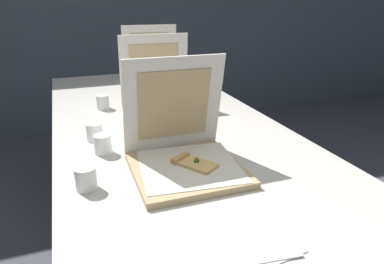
{
  "coord_description": "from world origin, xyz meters",
  "views": [
    {
      "loc": [
        -0.4,
        -0.64,
        1.28
      ],
      "look_at": [
        0.02,
        0.5,
        0.81
      ],
      "focal_mm": 32.86,
      "sensor_mm": 36.0,
      "label": 1
    }
  ],
  "objects_px": {
    "pizza_box_back": "(154,79)",
    "cup_white_near_center": "(103,144)",
    "napkin_pile": "(268,243)",
    "table": "(172,140)",
    "cup_white_far": "(103,102)",
    "cup_white_mid": "(94,132)",
    "pizza_box_front": "(184,154)",
    "cup_white_near_left": "(86,178)",
    "pizza_box_middle": "(161,102)"
  },
  "relations": [
    {
      "from": "table",
      "to": "pizza_box_back",
      "type": "xyz_separation_m",
      "value": [
        0.12,
        0.76,
        0.09
      ]
    },
    {
      "from": "pizza_box_back",
      "to": "cup_white_near_center",
      "type": "bearing_deg",
      "value": -109.35
    },
    {
      "from": "pizza_box_back",
      "to": "cup_white_far",
      "type": "height_order",
      "value": "pizza_box_back"
    },
    {
      "from": "pizza_box_middle",
      "to": "napkin_pile",
      "type": "xyz_separation_m",
      "value": [
        -0.03,
        -1.03,
        -0.05
      ]
    },
    {
      "from": "cup_white_mid",
      "to": "cup_white_near_left",
      "type": "bearing_deg",
      "value": -99.49
    },
    {
      "from": "napkin_pile",
      "to": "pizza_box_back",
      "type": "bearing_deg",
      "value": 85.14
    },
    {
      "from": "cup_white_near_center",
      "to": "cup_white_mid",
      "type": "bearing_deg",
      "value": 96.7
    },
    {
      "from": "pizza_box_middle",
      "to": "cup_white_near_center",
      "type": "relative_size",
      "value": 5.19
    },
    {
      "from": "cup_white_near_center",
      "to": "cup_white_near_left",
      "type": "xyz_separation_m",
      "value": [
        -0.08,
        -0.24,
        0.0
      ]
    },
    {
      "from": "pizza_box_back",
      "to": "napkin_pile",
      "type": "bearing_deg",
      "value": -88.8
    },
    {
      "from": "cup_white_mid",
      "to": "cup_white_near_left",
      "type": "distance_m",
      "value": 0.38
    },
    {
      "from": "table",
      "to": "cup_white_near_center",
      "type": "bearing_deg",
      "value": -157.04
    },
    {
      "from": "cup_white_far",
      "to": "cup_white_near_center",
      "type": "xyz_separation_m",
      "value": [
        -0.07,
        -0.55,
        0.0
      ]
    },
    {
      "from": "pizza_box_front",
      "to": "cup_white_near_center",
      "type": "xyz_separation_m",
      "value": [
        -0.23,
        0.22,
        -0.02
      ]
    },
    {
      "from": "cup_white_far",
      "to": "napkin_pile",
      "type": "relative_size",
      "value": 0.49
    },
    {
      "from": "pizza_box_back",
      "to": "napkin_pile",
      "type": "relative_size",
      "value": 2.66
    },
    {
      "from": "cup_white_mid",
      "to": "cup_white_near_left",
      "type": "xyz_separation_m",
      "value": [
        -0.06,
        -0.38,
        0.0
      ]
    },
    {
      "from": "pizza_box_front",
      "to": "cup_white_mid",
      "type": "relative_size",
      "value": 5.12
    },
    {
      "from": "pizza_box_middle",
      "to": "cup_white_mid",
      "type": "bearing_deg",
      "value": -141.78
    },
    {
      "from": "cup_white_mid",
      "to": "cup_white_near_left",
      "type": "height_order",
      "value": "same"
    },
    {
      "from": "pizza_box_middle",
      "to": "cup_white_mid",
      "type": "height_order",
      "value": "pizza_box_middle"
    },
    {
      "from": "cup_white_far",
      "to": "pizza_box_back",
      "type": "bearing_deg",
      "value": 43.78
    },
    {
      "from": "table",
      "to": "cup_white_far",
      "type": "xyz_separation_m",
      "value": [
        -0.23,
        0.42,
        0.08
      ]
    },
    {
      "from": "pizza_box_front",
      "to": "cup_white_mid",
      "type": "height_order",
      "value": "pizza_box_front"
    },
    {
      "from": "pizza_box_middle",
      "to": "cup_white_far",
      "type": "relative_size",
      "value": 5.19
    },
    {
      "from": "cup_white_far",
      "to": "napkin_pile",
      "type": "distance_m",
      "value": 1.21
    },
    {
      "from": "cup_white_near_center",
      "to": "pizza_box_front",
      "type": "bearing_deg",
      "value": -42.92
    },
    {
      "from": "cup_white_near_left",
      "to": "cup_white_far",
      "type": "bearing_deg",
      "value": 79.5
    },
    {
      "from": "pizza_box_back",
      "to": "napkin_pile",
      "type": "xyz_separation_m",
      "value": [
        -0.13,
        -1.53,
        -0.05
      ]
    },
    {
      "from": "table",
      "to": "pizza_box_front",
      "type": "distance_m",
      "value": 0.36
    },
    {
      "from": "pizza_box_back",
      "to": "table",
      "type": "bearing_deg",
      "value": -92.94
    },
    {
      "from": "pizza_box_back",
      "to": "cup_white_near_center",
      "type": "xyz_separation_m",
      "value": [
        -0.42,
        -0.88,
        -0.02
      ]
    },
    {
      "from": "cup_white_near_center",
      "to": "cup_white_near_left",
      "type": "relative_size",
      "value": 1.0
    },
    {
      "from": "table",
      "to": "pizza_box_middle",
      "type": "xyz_separation_m",
      "value": [
        0.02,
        0.26,
        0.1
      ]
    },
    {
      "from": "pizza_box_middle",
      "to": "cup_white_near_center",
      "type": "bearing_deg",
      "value": -128.21
    },
    {
      "from": "table",
      "to": "cup_white_near_left",
      "type": "relative_size",
      "value": 35.5
    },
    {
      "from": "pizza_box_front",
      "to": "pizza_box_back",
      "type": "bearing_deg",
      "value": 81.16
    },
    {
      "from": "pizza_box_middle",
      "to": "cup_white_mid",
      "type": "xyz_separation_m",
      "value": [
        -0.34,
        -0.25,
        -0.02
      ]
    },
    {
      "from": "napkin_pile",
      "to": "cup_white_mid",
      "type": "bearing_deg",
      "value": 111.46
    },
    {
      "from": "cup_white_mid",
      "to": "napkin_pile",
      "type": "bearing_deg",
      "value": -68.54
    },
    {
      "from": "cup_white_near_left",
      "to": "cup_white_mid",
      "type": "bearing_deg",
      "value": 80.51
    },
    {
      "from": "table",
      "to": "cup_white_near_center",
      "type": "relative_size",
      "value": 35.5
    },
    {
      "from": "pizza_box_middle",
      "to": "cup_white_near_left",
      "type": "xyz_separation_m",
      "value": [
        -0.4,
        -0.63,
        -0.02
      ]
    },
    {
      "from": "pizza_box_front",
      "to": "cup_white_far",
      "type": "relative_size",
      "value": 5.12
    },
    {
      "from": "cup_white_far",
      "to": "cup_white_mid",
      "type": "bearing_deg",
      "value": -101.41
    },
    {
      "from": "pizza_box_front",
      "to": "napkin_pile",
      "type": "distance_m",
      "value": 0.43
    },
    {
      "from": "cup_white_near_left",
      "to": "table",
      "type": "bearing_deg",
      "value": 44.14
    },
    {
      "from": "cup_white_mid",
      "to": "napkin_pile",
      "type": "height_order",
      "value": "cup_white_mid"
    },
    {
      "from": "pizza_box_middle",
      "to": "cup_white_near_left",
      "type": "height_order",
      "value": "pizza_box_middle"
    },
    {
      "from": "cup_white_near_center",
      "to": "napkin_pile",
      "type": "distance_m",
      "value": 0.71
    }
  ]
}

